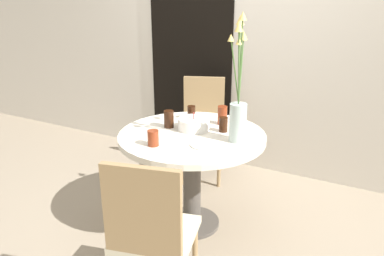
{
  "coord_description": "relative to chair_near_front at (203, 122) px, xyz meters",
  "views": [
    {
      "loc": [
        1.13,
        -2.15,
        1.64
      ],
      "look_at": [
        0.0,
        0.0,
        0.77
      ],
      "focal_mm": 35.0,
      "sensor_mm": 36.0,
      "label": 1
    }
  ],
  "objects": [
    {
      "name": "ground_plane",
      "position": [
        0.31,
        -0.81,
        -0.53
      ],
      "size": [
        16.0,
        16.0,
        0.0
      ],
      "primitive_type": "plane",
      "color": "gray"
    },
    {
      "name": "wall_back",
      "position": [
        0.31,
        0.4,
        0.77
      ],
      "size": [
        8.0,
        0.05,
        2.6
      ],
      "color": "silver",
      "rests_on": "ground_plane"
    },
    {
      "name": "doorway_panel",
      "position": [
        -0.33,
        0.37,
        0.49
      ],
      "size": [
        0.9,
        0.01,
        2.05
      ],
      "color": "black",
      "rests_on": "ground_plane"
    },
    {
      "name": "dining_table",
      "position": [
        0.31,
        -0.81,
        0.06
      ],
      "size": [
        1.02,
        1.02,
        0.73
      ],
      "color": "silver",
      "rests_on": "ground_plane"
    },
    {
      "name": "chair_near_front",
      "position": [
        0.0,
        0.0,
        0.0
      ],
      "size": [
        0.52,
        0.52,
        0.93
      ],
      "rotation": [
        0.0,
        0.0,
        0.37
      ],
      "color": "beige",
      "rests_on": "ground_plane"
    },
    {
      "name": "chair_far_back",
      "position": [
        0.52,
        -1.65,
        0.0
      ],
      "size": [
        0.48,
        0.48,
        0.93
      ],
      "rotation": [
        0.0,
        0.0,
        3.38
      ],
      "color": "beige",
      "rests_on": "ground_plane"
    },
    {
      "name": "birthday_cake",
      "position": [
        0.28,
        -0.73,
        0.25
      ],
      "size": [
        0.23,
        0.23,
        0.13
      ],
      "color": "white",
      "rests_on": "dining_table"
    },
    {
      "name": "flower_vase",
      "position": [
        0.64,
        -0.8,
        0.45
      ],
      "size": [
        0.14,
        0.29,
        0.82
      ],
      "color": "#B2C6C1",
      "rests_on": "dining_table"
    },
    {
      "name": "side_plate",
      "position": [
        0.49,
        -0.96,
        0.21
      ],
      "size": [
        0.19,
        0.19,
        0.01
      ],
      "color": "white",
      "rests_on": "dining_table"
    },
    {
      "name": "drink_glass_0",
      "position": [
        0.1,
        -0.77,
        0.27
      ],
      "size": [
        0.07,
        0.07,
        0.12
      ],
      "color": "#33190C",
      "rests_on": "dining_table"
    },
    {
      "name": "drink_glass_1",
      "position": [
        0.42,
        -0.53,
        0.27
      ],
      "size": [
        0.07,
        0.07,
        0.14
      ],
      "color": "maroon",
      "rests_on": "dining_table"
    },
    {
      "name": "drink_glass_2",
      "position": [
        0.19,
        -1.12,
        0.26
      ],
      "size": [
        0.07,
        0.07,
        0.1
      ],
      "color": "maroon",
      "rests_on": "dining_table"
    },
    {
      "name": "drink_glass_3",
      "position": [
        0.49,
        -0.67,
        0.26
      ],
      "size": [
        0.06,
        0.06,
        0.1
      ],
      "color": "#33190C",
      "rests_on": "dining_table"
    },
    {
      "name": "drink_glass_4",
      "position": [
        0.16,
        -0.53,
        0.26
      ],
      "size": [
        0.06,
        0.06,
        0.1
      ],
      "color": "#33190C",
      "rests_on": "dining_table"
    }
  ]
}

